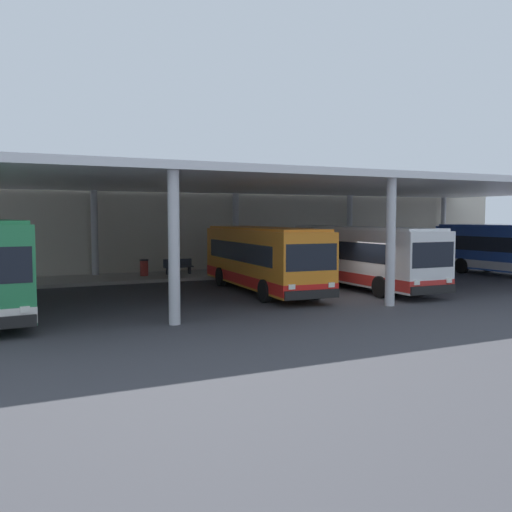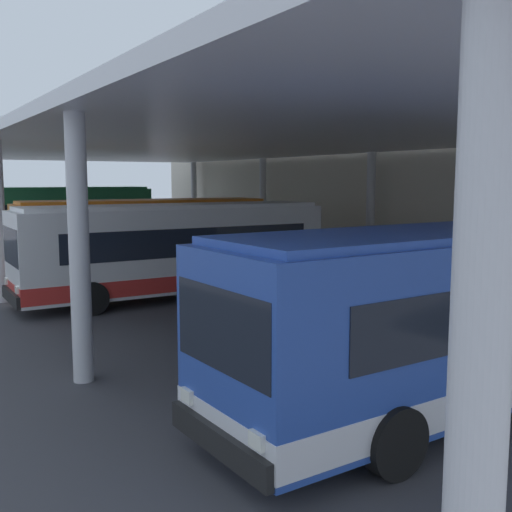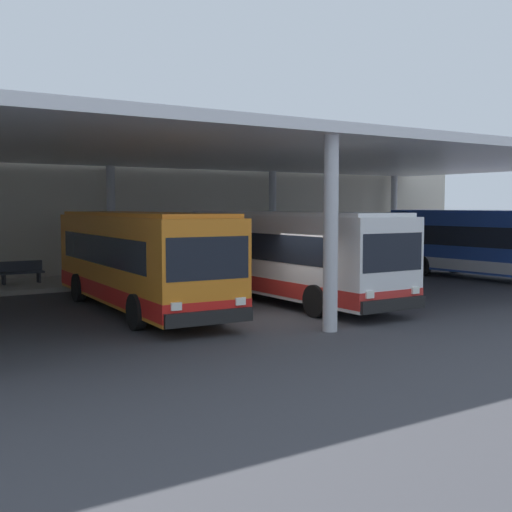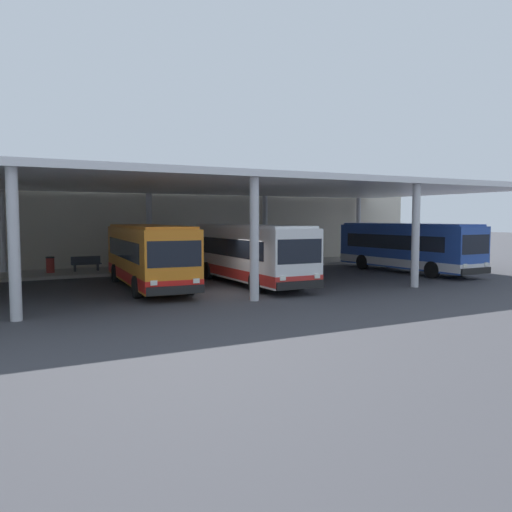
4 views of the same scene
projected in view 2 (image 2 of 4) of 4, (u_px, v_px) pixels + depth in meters
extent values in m
plane|color=#3D3D42|center=(79.00, 294.00, 21.15)|extent=(200.00, 200.00, 0.00)
cube|color=#A39E93|center=(340.00, 267.00, 27.29)|extent=(42.00, 4.50, 0.18)
cube|color=beige|center=(395.00, 187.00, 28.54)|extent=(48.00, 1.60, 7.29)
cube|color=silver|center=(217.00, 143.00, 23.36)|extent=(40.00, 17.00, 0.30)
cylinder|color=silver|center=(194.00, 199.00, 43.48)|extent=(0.40, 0.40, 5.25)
cylinder|color=silver|center=(263.00, 203.00, 35.69)|extent=(0.40, 0.40, 5.25)
cylinder|color=silver|center=(370.00, 210.00, 27.89)|extent=(0.40, 0.40, 5.25)
cylinder|color=silver|center=(79.00, 250.00, 11.72)|extent=(0.40, 0.40, 5.25)
cylinder|color=silver|center=(479.00, 389.00, 3.92)|extent=(0.40, 0.40, 5.25)
cube|color=#28844C|center=(54.00, 216.00, 35.18)|extent=(3.04, 11.31, 3.10)
cube|color=white|center=(55.00, 236.00, 35.33)|extent=(3.06, 11.33, 0.50)
cube|color=black|center=(57.00, 211.00, 35.23)|extent=(2.98, 9.30, 0.90)
cube|color=#2A8B50|center=(53.00, 188.00, 34.98)|extent=(2.82, 10.85, 0.12)
cylinder|color=black|center=(99.00, 236.00, 38.09)|extent=(0.33, 1.01, 1.00)
cylinder|color=black|center=(113.00, 239.00, 36.09)|extent=(0.33, 1.01, 1.00)
cube|color=orange|center=(146.00, 235.00, 25.26)|extent=(3.18, 10.54, 2.70)
cube|color=red|center=(146.00, 259.00, 25.38)|extent=(3.20, 10.56, 0.50)
cube|color=black|center=(149.00, 228.00, 25.29)|extent=(3.10, 8.68, 0.90)
cube|color=black|center=(14.00, 231.00, 22.81)|extent=(2.30, 0.27, 1.10)
cube|color=black|center=(13.00, 271.00, 22.96)|extent=(2.46, 0.32, 0.36)
cube|color=orange|center=(145.00, 201.00, 25.08)|extent=(2.95, 10.11, 0.12)
cube|color=yellow|center=(13.00, 210.00, 22.72)|extent=(1.75, 0.23, 0.28)
cube|color=white|center=(10.00, 259.00, 23.70)|extent=(0.28, 0.10, 0.20)
cube|color=white|center=(16.00, 265.00, 22.13)|extent=(0.28, 0.10, 0.20)
cylinder|color=black|center=(62.00, 265.00, 24.98)|extent=(0.35, 1.02, 1.00)
cylinder|color=black|center=(74.00, 273.00, 22.83)|extent=(0.35, 1.02, 1.00)
cylinder|color=black|center=(198.00, 256.00, 27.81)|extent=(0.35, 1.02, 1.00)
cylinder|color=black|center=(220.00, 262.00, 25.67)|extent=(0.35, 1.02, 1.00)
cube|color=white|center=(175.00, 248.00, 20.37)|extent=(2.60, 10.42, 2.70)
cube|color=red|center=(176.00, 277.00, 20.50)|extent=(2.62, 10.44, 0.50)
cube|color=black|center=(179.00, 239.00, 20.41)|extent=(2.62, 8.55, 0.90)
cube|color=black|center=(12.00, 246.00, 17.67)|extent=(2.30, 0.14, 1.10)
cube|color=black|center=(12.00, 297.00, 17.81)|extent=(2.45, 0.18, 0.36)
cube|color=white|center=(174.00, 206.00, 20.20)|extent=(2.39, 10.00, 0.12)
cube|color=yellow|center=(12.00, 218.00, 17.59)|extent=(1.75, 0.14, 0.28)
cube|color=white|center=(6.00, 281.00, 18.54)|extent=(0.28, 0.08, 0.20)
cube|color=white|center=(17.00, 290.00, 17.01)|extent=(0.28, 0.08, 0.20)
cylinder|color=black|center=(70.00, 286.00, 19.90)|extent=(0.29, 1.00, 1.00)
cylinder|color=black|center=(92.00, 299.00, 17.82)|extent=(0.29, 1.00, 1.00)
cylinder|color=black|center=(232.00, 272.00, 23.03)|extent=(0.29, 1.00, 1.00)
cylinder|color=black|center=(266.00, 281.00, 20.96)|extent=(0.29, 1.00, 1.00)
cube|color=#284CA8|center=(475.00, 309.00, 10.68)|extent=(2.82, 10.47, 2.70)
cube|color=silver|center=(472.00, 364.00, 10.81)|extent=(2.84, 10.49, 0.50)
cube|color=black|center=(481.00, 292.00, 10.73)|extent=(2.80, 8.60, 0.90)
cube|color=black|center=(224.00, 330.00, 7.81)|extent=(2.30, 0.19, 1.10)
cube|color=black|center=(219.00, 442.00, 7.95)|extent=(2.45, 0.24, 0.36)
cube|color=#2A50B0|center=(478.00, 230.00, 10.51)|extent=(2.61, 10.05, 0.12)
cube|color=yellow|center=(225.00, 267.00, 7.73)|extent=(1.75, 0.17, 0.28)
cube|color=white|center=(187.00, 396.00, 8.66)|extent=(0.28, 0.09, 0.20)
cube|color=white|center=(257.00, 441.00, 7.17)|extent=(0.28, 0.09, 0.20)
cylinder|color=black|center=(286.00, 390.00, 10.08)|extent=(0.31, 1.01, 1.00)
cylinder|color=black|center=(396.00, 442.00, 8.05)|extent=(0.31, 1.01, 1.00)
cylinder|color=black|center=(507.00, 337.00, 13.42)|extent=(0.31, 1.01, 1.00)
cube|color=#383D47|center=(283.00, 246.00, 31.08)|extent=(1.80, 0.44, 0.08)
cube|color=#383D47|center=(286.00, 241.00, 31.16)|extent=(1.80, 0.06, 0.44)
cube|color=#2D2D33|center=(275.00, 249.00, 31.70)|extent=(0.10, 0.36, 0.45)
cube|color=#2D2D33|center=(291.00, 251.00, 30.52)|extent=(0.10, 0.36, 0.45)
cylinder|color=maroon|center=(261.00, 242.00, 32.87)|extent=(0.48, 0.48, 0.90)
cylinder|color=black|center=(261.00, 233.00, 32.81)|extent=(0.52, 0.52, 0.08)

